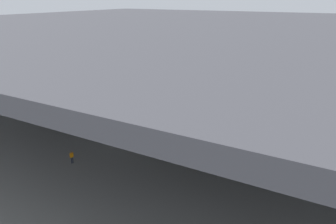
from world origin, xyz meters
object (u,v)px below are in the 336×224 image
(crew_worker_by_stairs, at_px, (137,124))
(crew_worker_near_nose, at_px, (72,156))
(airplane_distant, at_px, (163,57))
(boarding_stairs, at_px, (138,130))
(airplane_main, at_px, (190,101))

(crew_worker_by_stairs, bearing_deg, crew_worker_near_nose, -91.64)
(crew_worker_near_nose, distance_m, crew_worker_by_stairs, 13.40)
(crew_worker_by_stairs, relative_size, airplane_distant, 0.05)
(airplane_distant, bearing_deg, crew_worker_near_nose, -69.70)
(boarding_stairs, bearing_deg, crew_worker_near_nose, -99.18)
(crew_worker_by_stairs, distance_m, airplane_distant, 47.12)
(airplane_main, distance_m, boarding_stairs, 10.47)
(airplane_main, height_order, airplane_distant, airplane_main)
(boarding_stairs, xyz_separation_m, airplane_distant, (-22.40, 44.08, 2.47))
(crew_worker_near_nose, xyz_separation_m, crew_worker_by_stairs, (0.38, 13.39, -0.07))
(boarding_stairs, height_order, crew_worker_near_nose, boarding_stairs)
(boarding_stairs, bearing_deg, airplane_main, 68.09)
(boarding_stairs, bearing_deg, airplane_distant, 116.94)
(boarding_stairs, distance_m, airplane_distant, 49.50)
(airplane_main, bearing_deg, airplane_distant, 127.03)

